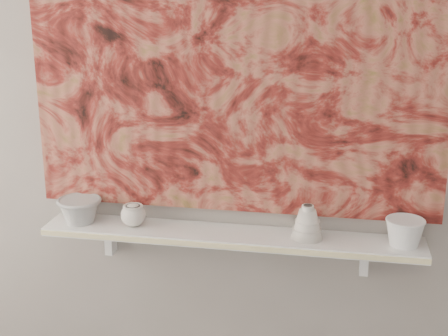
% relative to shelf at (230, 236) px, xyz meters
% --- Properties ---
extents(wall_back, '(3.60, 0.00, 3.60)m').
position_rel_shelf_xyz_m(wall_back, '(0.00, 0.09, 0.44)').
color(wall_back, gray).
rests_on(wall_back, floor).
extents(shelf, '(1.40, 0.18, 0.03)m').
position_rel_shelf_xyz_m(shelf, '(0.00, 0.00, 0.00)').
color(shelf, silver).
rests_on(shelf, wall_back).
extents(shelf_stripe, '(1.40, 0.01, 0.02)m').
position_rel_shelf_xyz_m(shelf_stripe, '(0.00, -0.09, 0.00)').
color(shelf_stripe, beige).
rests_on(shelf_stripe, shelf).
extents(bracket_left, '(0.03, 0.06, 0.12)m').
position_rel_shelf_xyz_m(bracket_left, '(-0.49, 0.06, -0.07)').
color(bracket_left, silver).
rests_on(bracket_left, wall_back).
extents(bracket_right, '(0.03, 0.06, 0.12)m').
position_rel_shelf_xyz_m(bracket_right, '(0.49, 0.06, -0.07)').
color(bracket_right, silver).
rests_on(bracket_right, wall_back).
extents(painting, '(1.50, 0.02, 1.10)m').
position_rel_shelf_xyz_m(painting, '(0.00, 0.08, 0.62)').
color(painting, maroon).
rests_on(painting, wall_back).
extents(house_motif, '(0.09, 0.00, 0.08)m').
position_rel_shelf_xyz_m(house_motif, '(0.45, 0.07, 0.32)').
color(house_motif, black).
rests_on(house_motif, painting).
extents(bowl_grey, '(0.22, 0.22, 0.10)m').
position_rel_shelf_xyz_m(bowl_grey, '(-0.58, 0.00, 0.06)').
color(bowl_grey, gray).
rests_on(bowl_grey, shelf).
extents(cup_cream, '(0.12, 0.12, 0.09)m').
position_rel_shelf_xyz_m(cup_cream, '(-0.37, 0.00, 0.06)').
color(cup_cream, beige).
rests_on(cup_cream, shelf).
extents(bell_vessel, '(0.14, 0.14, 0.13)m').
position_rel_shelf_xyz_m(bell_vessel, '(0.28, 0.00, 0.08)').
color(bell_vessel, silver).
rests_on(bell_vessel, shelf).
extents(bowl_white, '(0.16, 0.16, 0.10)m').
position_rel_shelf_xyz_m(bowl_white, '(0.62, 0.00, 0.06)').
color(bowl_white, silver).
rests_on(bowl_white, shelf).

